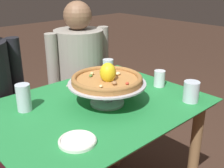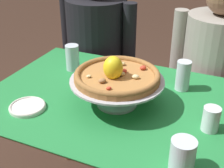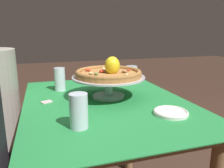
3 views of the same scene
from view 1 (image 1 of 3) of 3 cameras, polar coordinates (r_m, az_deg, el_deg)
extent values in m
cylinder|color=olive|center=(1.73, 16.23, -14.96)|extent=(0.06, 0.06, 0.74)
cylinder|color=olive|center=(2.07, 0.92, -7.70)|extent=(0.06, 0.06, 0.74)
cube|color=olive|center=(1.41, -3.36, -4.81)|extent=(1.03, 0.76, 0.02)
cube|color=#237F3D|center=(1.40, -3.37, -4.28)|extent=(1.07, 0.80, 0.00)
cylinder|color=#B7B7C1|center=(1.41, -0.99, -3.80)|extent=(0.17, 0.17, 0.01)
cylinder|color=#B7B7C1|center=(1.39, -1.01, -1.80)|extent=(0.04, 0.04, 0.09)
cylinder|color=#B7B7C1|center=(1.37, -1.02, 0.18)|extent=(0.38, 0.38, 0.01)
cylinder|color=#AD753D|center=(1.36, -1.02, 0.69)|extent=(0.35, 0.35, 0.02)
torus|color=olive|center=(1.36, -1.03, 1.21)|extent=(0.35, 0.35, 0.02)
ellipsoid|color=#C63D28|center=(1.39, -1.37, 1.86)|extent=(0.03, 0.03, 0.02)
ellipsoid|color=#996B42|center=(1.28, 0.47, 0.24)|extent=(0.04, 0.04, 0.02)
ellipsoid|color=#C63D28|center=(1.47, -1.20, 3.00)|extent=(0.03, 0.04, 0.02)
ellipsoid|color=beige|center=(1.25, -2.28, -0.43)|extent=(0.03, 0.03, 0.01)
ellipsoid|color=beige|center=(1.41, 1.22, 2.16)|extent=(0.03, 0.03, 0.02)
ellipsoid|color=tan|center=(1.42, -4.09, 2.18)|extent=(0.03, 0.03, 0.01)
ellipsoid|color=#C63D28|center=(1.29, 3.10, 0.15)|extent=(0.03, 0.03, 0.01)
ellipsoid|color=#4C7533|center=(1.39, -4.36, 1.72)|extent=(0.03, 0.03, 0.01)
ellipsoid|color=tan|center=(1.37, -0.62, 1.62)|extent=(0.03, 0.03, 0.01)
ellipsoid|color=#4C7533|center=(1.36, -1.16, 1.36)|extent=(0.03, 0.03, 0.01)
ellipsoid|color=yellow|center=(1.33, -0.84, 2.34)|extent=(0.10, 0.10, 0.10)
cylinder|color=silver|center=(1.38, -17.55, -2.66)|extent=(0.07, 0.07, 0.13)
cylinder|color=silver|center=(1.40, -17.36, -4.21)|extent=(0.06, 0.06, 0.05)
cylinder|color=white|center=(1.64, 9.64, 1.12)|extent=(0.06, 0.06, 0.09)
cylinder|color=silver|center=(1.64, 9.60, 0.54)|extent=(0.06, 0.06, 0.06)
cylinder|color=silver|center=(1.68, -0.81, 2.78)|extent=(0.06, 0.06, 0.14)
cylinder|color=silver|center=(1.69, -0.80, 1.71)|extent=(0.06, 0.06, 0.07)
cylinder|color=silver|center=(1.47, 15.81, -1.50)|extent=(0.08, 0.08, 0.11)
cylinder|color=silver|center=(1.48, 15.76, -2.00)|extent=(0.07, 0.07, 0.08)
cylinder|color=white|center=(1.11, -7.05, -11.52)|extent=(0.15, 0.15, 0.01)
torus|color=silver|center=(1.10, -7.06, -11.25)|extent=(0.15, 0.15, 0.01)
cube|color=beige|center=(1.65, -8.26, -0.32)|extent=(0.05, 0.06, 0.00)
cylinder|color=black|center=(1.80, -18.78, 1.04)|extent=(0.08, 0.08, 0.51)
cube|color=black|center=(2.29, -6.02, -9.07)|extent=(0.31, 0.34, 0.44)
cylinder|color=gray|center=(2.08, -6.55, 3.07)|extent=(0.38, 0.38, 0.58)
sphere|color=brown|center=(1.99, -7.02, 13.70)|extent=(0.20, 0.20, 0.20)
cylinder|color=gray|center=(1.97, -11.93, 3.03)|extent=(0.08, 0.08, 0.49)
cylinder|color=gray|center=(2.18, -1.77, 5.25)|extent=(0.08, 0.08, 0.49)
camera|label=2|loc=(1.28, 53.16, 17.26)|focal=49.56mm
camera|label=3|loc=(1.33, -52.83, 1.95)|focal=35.90mm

